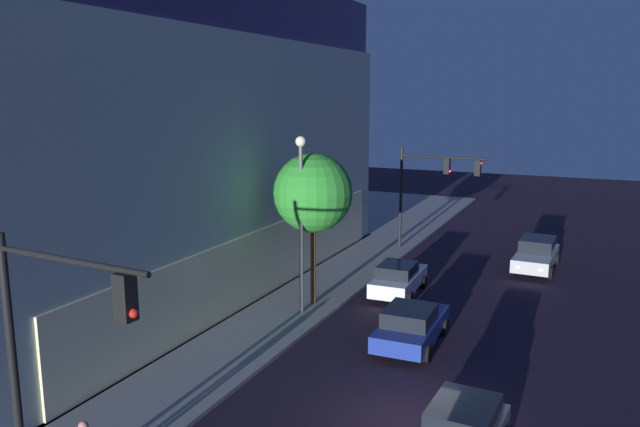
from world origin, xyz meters
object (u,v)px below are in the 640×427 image
(modern_building, at_px, (89,135))
(street_lamp_sidewalk, at_px, (301,203))
(traffic_light_near_corner, at_px, (50,342))
(car_white, at_px, (398,278))
(sidewalk_tree, at_px, (313,193))
(traffic_light_far_corner, at_px, (432,179))
(car_silver, at_px, (536,254))
(car_blue, at_px, (411,325))

(modern_building, height_order, street_lamp_sidewalk, modern_building)
(traffic_light_near_corner, distance_m, car_white, 19.26)
(traffic_light_near_corner, relative_size, sidewalk_tree, 0.95)
(sidewalk_tree, bearing_deg, traffic_light_near_corner, -174.54)
(street_lamp_sidewalk, distance_m, car_white, 6.77)
(traffic_light_far_corner, relative_size, car_silver, 1.27)
(sidewalk_tree, relative_size, car_white, 1.54)
(car_white, bearing_deg, modern_building, 101.56)
(modern_building, bearing_deg, car_silver, -63.95)
(traffic_light_near_corner, xyz_separation_m, car_silver, (25.98, -6.97, -3.61))
(modern_building, relative_size, street_lamp_sidewalk, 3.77)
(traffic_light_near_corner, xyz_separation_m, street_lamp_sidewalk, (14.36, 1.46, 0.45))
(modern_building, height_order, car_silver, modern_building)
(traffic_light_far_corner, relative_size, sidewalk_tree, 0.91)
(street_lamp_sidewalk, height_order, car_blue, street_lamp_sidewalk)
(sidewalk_tree, relative_size, car_blue, 1.46)
(modern_building, bearing_deg, street_lamp_sidewalk, -95.75)
(sidewalk_tree, bearing_deg, traffic_light_far_corner, -11.36)
(street_lamp_sidewalk, xyz_separation_m, car_white, (4.49, -2.91, -4.14))
(sidewalk_tree, bearing_deg, street_lamp_sidewalk, -178.39)
(modern_building, bearing_deg, sidewalk_tree, -90.15)
(modern_building, distance_m, street_lamp_sidewalk, 13.03)
(car_white, distance_m, car_silver, 9.02)
(car_white, bearing_deg, traffic_light_near_corner, 175.58)
(traffic_light_near_corner, bearing_deg, traffic_light_far_corner, -1.74)
(car_silver, bearing_deg, street_lamp_sidewalk, 144.08)
(modern_building, distance_m, car_white, 17.27)
(street_lamp_sidewalk, relative_size, car_silver, 1.55)
(modern_building, distance_m, car_silver, 24.43)
(traffic_light_far_corner, distance_m, car_white, 9.11)
(traffic_light_near_corner, height_order, traffic_light_far_corner, traffic_light_near_corner)
(traffic_light_far_corner, relative_size, street_lamp_sidewalk, 0.81)
(traffic_light_far_corner, bearing_deg, street_lamp_sidewalk, 169.88)
(car_blue, relative_size, car_white, 1.05)
(car_blue, bearing_deg, traffic_light_near_corner, 164.23)
(traffic_light_near_corner, relative_size, car_white, 1.47)
(street_lamp_sidewalk, xyz_separation_m, car_blue, (-1.14, -5.19, -4.14))
(car_white, bearing_deg, car_silver, -37.65)
(modern_building, distance_m, traffic_light_far_corner, 19.14)
(modern_building, height_order, traffic_light_near_corner, modern_building)
(traffic_light_near_corner, xyz_separation_m, car_blue, (13.22, -3.73, -3.69))
(car_silver, bearing_deg, car_white, 142.35)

